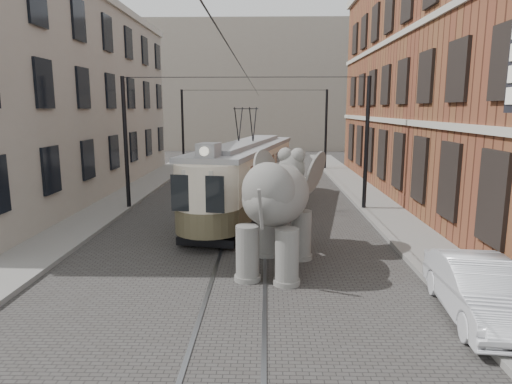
{
  "coord_description": "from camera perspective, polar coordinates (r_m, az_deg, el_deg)",
  "views": [
    {
      "loc": [
        0.75,
        -14.21,
        4.6
      ],
      "look_at": [
        0.43,
        -0.74,
        2.1
      ],
      "focal_mm": 31.64,
      "sensor_mm": 36.0,
      "label": 1
    }
  ],
  "objects": [
    {
      "name": "ground",
      "position": [
        14.96,
        -1.61,
        -7.41
      ],
      "size": [
        120.0,
        120.0,
        0.0
      ],
      "primitive_type": "plane",
      "color": "#3A3836"
    },
    {
      "name": "tram_rails",
      "position": [
        14.95,
        -1.61,
        -7.36
      ],
      "size": [
        1.54,
        80.0,
        0.02
      ],
      "primitive_type": null,
      "color": "slate",
      "rests_on": "ground"
    },
    {
      "name": "sidewalk_right",
      "position": [
        15.81,
        20.83,
        -6.83
      ],
      "size": [
        2.0,
        60.0,
        0.15
      ],
      "primitive_type": "cube",
      "color": "slate",
      "rests_on": "ground"
    },
    {
      "name": "sidewalk_left",
      "position": [
        16.58,
        -24.81,
        -6.32
      ],
      "size": [
        2.0,
        60.0,
        0.15
      ],
      "primitive_type": "cube",
      "color": "slate",
      "rests_on": "ground"
    },
    {
      "name": "brick_building",
      "position": [
        25.41,
        25.8,
        12.64
      ],
      "size": [
        8.0,
        26.0,
        12.0
      ],
      "primitive_type": "cube",
      "color": "brown",
      "rests_on": "ground"
    },
    {
      "name": "stucco_building",
      "position": [
        26.92,
        -24.97,
        10.39
      ],
      "size": [
        7.0,
        24.0,
        10.0
      ],
      "primitive_type": "cube",
      "color": "gray",
      "rests_on": "ground"
    },
    {
      "name": "distant_block",
      "position": [
        54.27,
        0.57,
        13.03
      ],
      "size": [
        28.0,
        10.0,
        14.0
      ],
      "primitive_type": "cube",
      "color": "gray",
      "rests_on": "ground"
    },
    {
      "name": "catenary",
      "position": [
        19.3,
        -1.49,
        5.75
      ],
      "size": [
        11.0,
        30.2,
        6.0
      ],
      "primitive_type": null,
      "color": "black",
      "rests_on": "ground"
    },
    {
      "name": "tram",
      "position": [
        20.12,
        -1.28,
        3.99
      ],
      "size": [
        4.62,
        11.94,
        4.64
      ],
      "primitive_type": null,
      "rotation": [
        0.0,
        0.0,
        -0.19
      ],
      "color": "beige",
      "rests_on": "ground"
    },
    {
      "name": "elephant",
      "position": [
        12.87,
        2.59,
        -2.54
      ],
      "size": [
        4.32,
        6.11,
        3.39
      ],
      "primitive_type": null,
      "rotation": [
        0.0,
        0.0,
        -0.25
      ],
      "color": "#64635D",
      "rests_on": "ground"
    },
    {
      "name": "parked_car",
      "position": [
        11.32,
        26.32,
        -10.98
      ],
      "size": [
        1.75,
        4.13,
        1.33
      ],
      "primitive_type": "imported",
      "rotation": [
        0.0,
        0.0,
        -0.08
      ],
      "color": "silver",
      "rests_on": "ground"
    }
  ]
}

